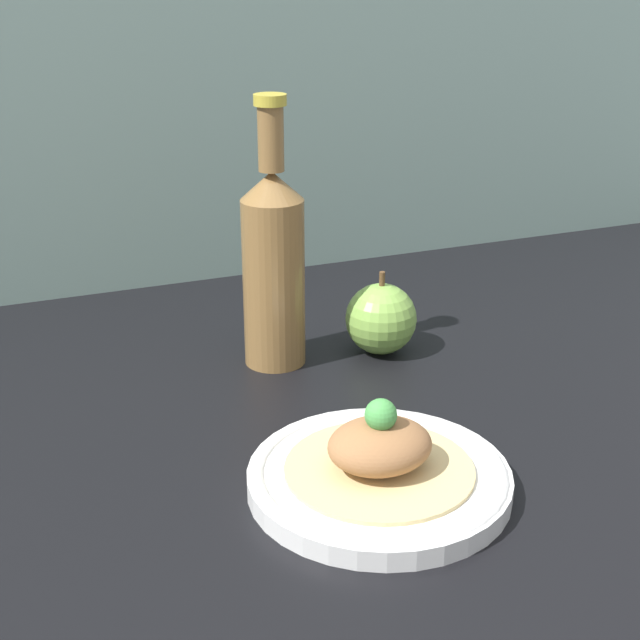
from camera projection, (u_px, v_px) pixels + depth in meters
ground_plane at (383, 448)px, 92.55cm from camera, size 180.00×110.00×4.00cm
plate at (379, 477)px, 81.35cm from camera, size 24.19×24.19×2.35cm
plated_food at (380, 450)px, 80.24cm from camera, size 17.40×17.40×7.22cm
cider_bottle at (273, 262)px, 102.90cm from camera, size 7.29×7.29×31.64cm
apple at (381, 319)px, 108.61cm from camera, size 8.74×8.74×10.41cm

